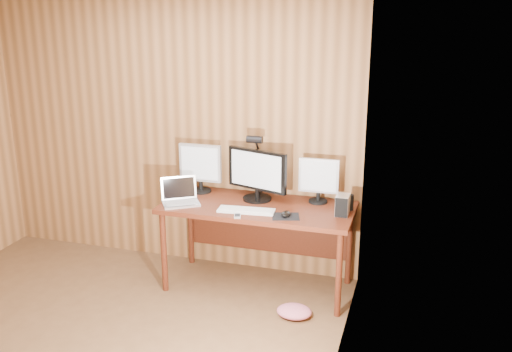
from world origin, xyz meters
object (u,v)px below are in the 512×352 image
at_px(monitor_right, 319,179).
at_px(keyboard, 246,210).
at_px(speaker, 350,202).
at_px(laptop, 180,197).
at_px(monitor_center, 257,174).
at_px(desk, 260,216).
at_px(monitor_left, 200,167).
at_px(hard_drive, 343,205).
at_px(desk_lamp, 257,156).
at_px(mouse, 286,214).
at_px(phone, 237,216).

bearing_deg(monitor_right, keyboard, -144.23).
xyz_separation_m(monitor_right, speaker, (0.28, -0.11, -0.14)).
bearing_deg(laptop, monitor_center, -9.11).
distance_m(desk, monitor_left, 0.70).
relative_size(monitor_center, hard_drive, 3.37).
distance_m(monitor_center, desk_lamp, 0.17).
height_order(keyboard, mouse, mouse).
bearing_deg(laptop, speaker, -23.27).
bearing_deg(monitor_left, keyboard, -34.71).
xyz_separation_m(keyboard, hard_drive, (0.75, 0.15, 0.07)).
bearing_deg(desk_lamp, speaker, -12.87).
bearing_deg(mouse, desk_lamp, 118.82).
height_order(monitor_left, phone, monitor_left).
relative_size(laptop, phone, 3.29).
relative_size(phone, desk_lamp, 0.19).
bearing_deg(hard_drive, monitor_left, 170.71).
distance_m(desk, phone, 0.40).
distance_m(hard_drive, speaker, 0.14).
relative_size(monitor_left, speaker, 3.32).
distance_m(desk, hard_drive, 0.74).
bearing_deg(phone, monitor_center, 68.94).
height_order(monitor_right, speaker, monitor_right).
height_order(desk, mouse, mouse).
bearing_deg(monitor_center, laptop, -139.02).
bearing_deg(monitor_right, monitor_center, -172.59).
distance_m(speaker, desk_lamp, 0.89).
bearing_deg(monitor_right, mouse, -115.20).
height_order(laptop, keyboard, laptop).
height_order(monitor_center, monitor_left, monitor_center).
distance_m(laptop, desk_lamp, 0.74).
bearing_deg(hard_drive, laptop, -175.18).
distance_m(laptop, mouse, 0.94).
bearing_deg(mouse, hard_drive, 10.53).
bearing_deg(mouse, monitor_center, 123.56).
xyz_separation_m(hard_drive, phone, (-0.79, -0.28, -0.07)).
relative_size(laptop, speaker, 2.87).
bearing_deg(hard_drive, monitor_right, 135.85).
bearing_deg(keyboard, monitor_center, 84.87).
xyz_separation_m(phone, speaker, (0.83, 0.41, 0.06)).
relative_size(laptop, desk_lamp, 0.64).
relative_size(phone, speaker, 0.87).
distance_m(mouse, desk_lamp, 0.66).
distance_m(monitor_right, hard_drive, 0.36).
height_order(monitor_center, keyboard, monitor_center).
distance_m(monitor_center, mouse, 0.51).
bearing_deg(monitor_left, phone, -44.73).
bearing_deg(mouse, monitor_left, 144.08).
distance_m(monitor_left, speaker, 1.35).
relative_size(monitor_center, mouse, 4.83).
bearing_deg(laptop, keyboard, -37.20).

